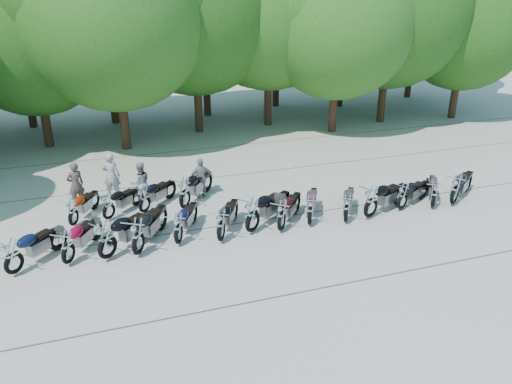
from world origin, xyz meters
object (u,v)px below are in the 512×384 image
object	(u,v)px
motorcycle_3	(138,235)
motorcycle_13	(455,189)
rider_3	(111,176)
motorcycle_15	(108,205)
motorcycle_17	(185,192)
motorcycle_0	(12,255)
motorcycle_6	(253,214)
motorcycle_10	(371,201)
motorcycle_14	(73,211)
motorcycle_8	(310,210)
rider_1	(141,183)
motorcycle_5	(221,224)
rider_2	(201,178)
motorcycle_16	(144,198)
motorcycle_1	(67,246)
motorcycle_2	(106,239)
motorcycle_7	(282,215)
motorcycle_12	(434,194)
rider_0	(76,185)
motorcycle_11	(403,195)
motorcycle_9	(347,208)

from	to	relation	value
motorcycle_3	motorcycle_13	world-z (taller)	motorcycle_3
rider_3	motorcycle_15	bearing A→B (deg)	103.68
motorcycle_17	rider_3	size ratio (longest dim) A/B	1.36
motorcycle_0	motorcycle_13	distance (m)	15.03
motorcycle_6	rider_3	size ratio (longest dim) A/B	1.39
motorcycle_10	motorcycle_14	bearing A→B (deg)	52.00
motorcycle_8	motorcycle_14	world-z (taller)	motorcycle_8
motorcycle_13	rider_3	distance (m)	12.91
motorcycle_3	motorcycle_8	bearing A→B (deg)	-147.33
motorcycle_8	motorcycle_17	world-z (taller)	motorcycle_17
motorcycle_10	rider_1	xyz separation A→B (m)	(-7.47, 3.97, 0.10)
motorcycle_5	rider_2	size ratio (longest dim) A/B	1.42
motorcycle_10	motorcycle_13	distance (m)	3.54
motorcycle_3	rider_2	world-z (taller)	rider_2
motorcycle_6	motorcycle_10	world-z (taller)	motorcycle_6
motorcycle_6	motorcycle_10	distance (m)	4.28
motorcycle_8	motorcycle_10	bearing A→B (deg)	-156.13
motorcycle_8	motorcycle_16	world-z (taller)	same
motorcycle_13	rider_1	bearing A→B (deg)	35.21
motorcycle_16	rider_2	size ratio (longest dim) A/B	1.34
rider_2	motorcycle_1	bearing A→B (deg)	36.09
motorcycle_10	rider_1	size ratio (longest dim) A/B	1.55
motorcycle_14	motorcycle_2	bearing A→B (deg)	139.15
motorcycle_3	motorcycle_16	distance (m)	3.01
rider_2	rider_3	world-z (taller)	rider_3
motorcycle_6	motorcycle_10	bearing A→B (deg)	-129.43
motorcycle_7	motorcycle_12	distance (m)	5.95
rider_0	rider_1	world-z (taller)	rider_0
motorcycle_16	motorcycle_7	bearing A→B (deg)	-169.28
motorcycle_12	motorcycle_2	bearing A→B (deg)	34.52
rider_2	motorcycle_17	bearing A→B (deg)	47.11
motorcycle_11	rider_0	bearing A→B (deg)	43.65
motorcycle_14	rider_1	xyz separation A→B (m)	(2.43, 1.31, 0.23)
motorcycle_12	rider_2	bearing A→B (deg)	9.23
motorcycle_1	motorcycle_6	distance (m)	5.77
motorcycle_15	motorcycle_16	xyz separation A→B (m)	(1.25, 0.17, 0.03)
motorcycle_3	motorcycle_5	bearing A→B (deg)	-148.54
motorcycle_7	rider_1	xyz separation A→B (m)	(-4.16, 3.89, 0.17)
motorcycle_12	rider_1	size ratio (longest dim) A/B	1.31
motorcycle_1	rider_0	distance (m)	4.32
motorcycle_14	motorcycle_8	bearing A→B (deg)	-169.09
motorcycle_0	motorcycle_10	bearing A→B (deg)	-136.34
motorcycle_10	rider_2	size ratio (longest dim) A/B	1.56
motorcycle_9	motorcycle_16	xyz separation A→B (m)	(-6.52, 2.95, 0.02)
motorcycle_7	motorcycle_10	world-z (taller)	motorcycle_10
motorcycle_15	rider_3	distance (m)	2.03
motorcycle_3	motorcycle_10	world-z (taller)	motorcycle_3
motorcycle_12	motorcycle_17	distance (m)	9.10
motorcycle_17	rider_2	size ratio (longest dim) A/B	1.57
motorcycle_8	motorcycle_6	bearing A→B (deg)	26.82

